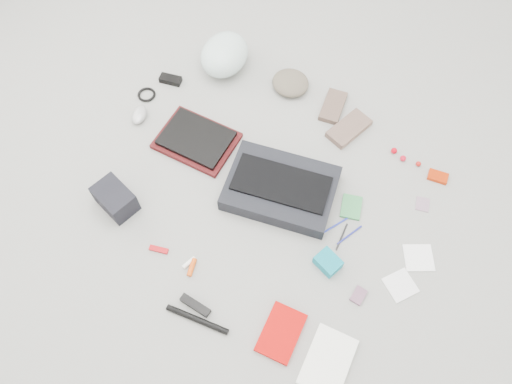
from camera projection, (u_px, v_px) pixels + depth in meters
The scene contains 33 objects.
ground_plane at pixel (256, 197), 2.20m from camera, with size 4.00×4.00×0.00m, color gray.
messenger_bag at pixel (281, 188), 2.18m from camera, with size 0.47×0.33×0.08m, color black.
bag_flap at pixel (281, 183), 2.14m from camera, with size 0.41×0.19×0.01m, color black.
laptop_sleeve at pixel (197, 141), 2.33m from camera, with size 0.35×0.26×0.02m, color #4A1011.
laptop at pixel (196, 138), 2.31m from camera, with size 0.31×0.23×0.02m, color black.
bike_helmet at pixel (224, 55), 2.49m from camera, with size 0.23×0.28×0.17m, color white.
beanie at pixel (290, 83), 2.47m from camera, with size 0.19×0.18×0.06m, color brown.
mitten_left at pixel (333, 106), 2.42m from camera, with size 0.10×0.19×0.03m, color brown.
mitten_right at pixel (349, 129), 2.36m from camera, with size 0.11×0.22×0.03m, color brown.
power_brick at pixel (171, 80), 2.50m from camera, with size 0.11×0.05×0.03m, color black.
cable_coil at pixel (147, 95), 2.47m from camera, with size 0.09×0.09×0.01m, color black.
mouse at pixel (139, 115), 2.39m from camera, with size 0.07×0.11×0.04m, color #A4A4A4.
camera_bag at pixel (115, 199), 2.13m from camera, with size 0.17×0.12×0.11m, color black.
multitool at pixel (159, 249), 2.08m from camera, with size 0.08×0.02×0.01m, color #AF0B11.
toiletry_tube_white at pixel (189, 263), 2.05m from camera, with size 0.02×0.02×0.06m, color white.
toiletry_tube_orange at pixel (192, 267), 2.04m from camera, with size 0.02×0.02×0.07m, color #E34D0D.
u_lock at pixel (195, 305), 1.96m from camera, with size 0.13×0.03×0.03m, color black.
bike_pump at pixel (197, 320), 1.93m from camera, with size 0.02×0.02×0.26m, color black.
book_red at pixel (281, 333), 1.91m from camera, with size 0.14×0.21×0.02m, color #D00602.
book_white at pixel (328, 362), 1.86m from camera, with size 0.16×0.24×0.03m, color white.
notepad at pixel (351, 207), 2.17m from camera, with size 0.09×0.11×0.01m, color #348245.
pen_blue at pixel (334, 226), 2.13m from camera, with size 0.01×0.01×0.14m, color #1F2D9E.
pen_black at pixel (342, 237), 2.11m from camera, with size 0.01×0.01×0.13m, color black.
pen_navy at pixel (349, 235), 2.11m from camera, with size 0.01×0.01×0.14m, color navy.
accordion_wallet at pixel (328, 262), 2.03m from camera, with size 0.10×0.08×0.05m, color #027E95.
card_deck at pixel (359, 296), 1.98m from camera, with size 0.05×0.07×0.01m, color #80556E.
napkin_top at pixel (419, 258), 2.06m from camera, with size 0.12×0.12×0.01m, color white.
napkin_bottom at pixel (400, 285), 2.01m from camera, with size 0.11×0.11×0.01m, color white.
lollipop_a at pixel (394, 151), 2.30m from camera, with size 0.03×0.03×0.03m, color #BE0010.
lollipop_b at pixel (403, 158), 2.28m from camera, with size 0.03×0.03×0.03m, color red.
lollipop_c at pixel (418, 164), 2.27m from camera, with size 0.02×0.02×0.02m, color #B51712.
altoids_tin at pixel (438, 177), 2.24m from camera, with size 0.09×0.05×0.02m, color #B22805.
stamp_sheet at pixel (423, 204), 2.18m from camera, with size 0.06×0.07×0.00m, color gray.
Camera 1 is at (0.56, -0.85, 1.95)m, focal length 35.00 mm.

